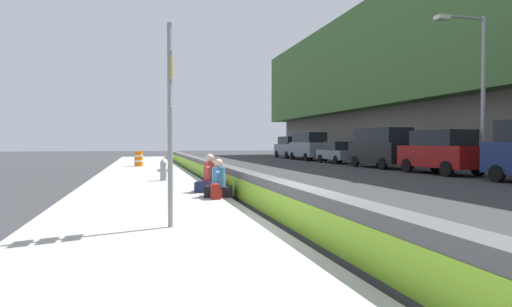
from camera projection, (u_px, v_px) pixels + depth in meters
name	position (u px, v px, depth m)	size (l,w,h in m)	color
ground_plane	(296.00, 230.00, 8.03)	(160.00, 160.00, 0.00)	#353538
sidewalk_strip	(150.00, 234.00, 7.35)	(80.00, 4.40, 0.14)	#A8A59E
jersey_barrier	(296.00, 208.00, 8.02)	(76.00, 0.45, 0.85)	#545456
route_sign_post	(170.00, 109.00, 7.57)	(0.44, 0.09, 3.60)	gray
fire_hydrant	(163.00, 169.00, 16.98)	(0.26, 0.46, 0.88)	gray
seated_person_foreground	(219.00, 185.00, 11.92)	(0.80, 0.88, 1.05)	black
seated_person_middle	(210.00, 180.00, 13.13)	(0.93, 1.01, 1.15)	#23284C
backpack	(216.00, 192.00, 11.39)	(0.32, 0.28, 0.40)	maroon
construction_barrel	(139.00, 159.00, 27.18)	(0.54, 0.54, 0.95)	orange
street_lamp	(476.00, 79.00, 20.98)	(0.44, 2.83, 7.83)	#9E9EA3
parked_car_third	(441.00, 151.00, 22.22)	(4.85, 2.16, 2.28)	maroon
parked_car_fourth	(382.00, 147.00, 27.63)	(5.16, 2.22, 2.56)	black
parked_car_midline	(338.00, 152.00, 33.92)	(4.51, 1.96, 1.71)	slate
parked_car_far	(309.00, 146.00, 39.78)	(5.15, 2.21, 2.56)	slate
parked_car_farther	(290.00, 147.00, 45.39)	(4.85, 2.17, 2.28)	slate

